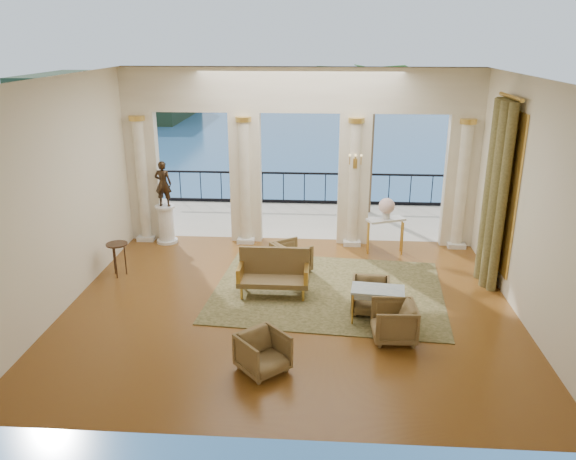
# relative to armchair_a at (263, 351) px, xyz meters

# --- Properties ---
(floor) EXTENTS (9.00, 9.00, 0.00)m
(floor) POSITION_rel_armchair_a_xyz_m (0.29, 2.36, -0.37)
(floor) COLOR #51230F
(floor) RESTS_ON ground
(room_walls) EXTENTS (9.00, 9.00, 9.00)m
(room_walls) POSITION_rel_armchair_a_xyz_m (0.29, 1.24, 2.51)
(room_walls) COLOR white
(room_walls) RESTS_ON ground
(arcade) EXTENTS (9.00, 0.56, 4.50)m
(arcade) POSITION_rel_armchair_a_xyz_m (0.29, 6.18, 2.22)
(arcade) COLOR beige
(arcade) RESTS_ON ground
(terrace) EXTENTS (10.00, 3.60, 0.10)m
(terrace) POSITION_rel_armchair_a_xyz_m (0.29, 8.16, -0.42)
(terrace) COLOR #B2A893
(terrace) RESTS_ON ground
(balustrade) EXTENTS (9.00, 0.06, 1.03)m
(balustrade) POSITION_rel_armchair_a_xyz_m (0.29, 9.76, 0.04)
(balustrade) COLOR black
(balustrade) RESTS_ON terrace
(palm_tree) EXTENTS (2.00, 2.00, 4.50)m
(palm_tree) POSITION_rel_armchair_a_xyz_m (2.29, 8.96, 3.72)
(palm_tree) COLOR #4C3823
(palm_tree) RESTS_ON terrace
(headland) EXTENTS (22.00, 18.00, 6.00)m
(headland) POSITION_rel_armchair_a_xyz_m (-29.71, 72.36, -3.37)
(headland) COLOR black
(headland) RESTS_ON sea
(sea) EXTENTS (160.00, 160.00, 0.00)m
(sea) POSITION_rel_armchair_a_xyz_m (0.29, 62.36, -6.37)
(sea) COLOR #225C9A
(sea) RESTS_ON ground
(curtain) EXTENTS (0.33, 1.40, 4.09)m
(curtain) POSITION_rel_armchair_a_xyz_m (4.58, 3.86, 1.65)
(curtain) COLOR brown
(curtain) RESTS_ON ground
(window_frame) EXTENTS (0.04, 1.60, 3.40)m
(window_frame) POSITION_rel_armchair_a_xyz_m (4.76, 3.86, 1.73)
(window_frame) COLOR gold
(window_frame) RESTS_ON room_walls
(wall_sconce) EXTENTS (0.30, 0.11, 0.33)m
(wall_sconce) POSITION_rel_armchair_a_xyz_m (1.69, 5.87, 1.86)
(wall_sconce) COLOR gold
(wall_sconce) RESTS_ON arcade
(rug) EXTENTS (5.15, 4.16, 0.02)m
(rug) POSITION_rel_armchair_a_xyz_m (1.07, 3.12, -0.36)
(rug) COLOR #303417
(rug) RESTS_ON ground
(armchair_a) EXTENTS (0.98, 0.97, 0.73)m
(armchair_a) POSITION_rel_armchair_a_xyz_m (0.00, 0.00, 0.00)
(armchair_a) COLOR #48391E
(armchair_a) RESTS_ON ground
(armchair_b) EXTENTS (0.79, 0.75, 0.75)m
(armchair_b) POSITION_rel_armchair_a_xyz_m (1.90, 2.21, 0.01)
(armchair_b) COLOR #48391E
(armchair_b) RESTS_ON ground
(armchair_c) EXTENTS (0.74, 0.78, 0.78)m
(armchair_c) POSITION_rel_armchair_a_xyz_m (2.24, 1.16, 0.02)
(armchair_c) COLOR #48391E
(armchair_c) RESTS_ON ground
(armchair_d) EXTENTS (1.01, 1.02, 0.77)m
(armchair_d) POSITION_rel_armchair_a_xyz_m (0.22, 4.14, 0.02)
(armchair_d) COLOR #48391E
(armchair_d) RESTS_ON ground
(settee) EXTENTS (1.49, 0.64, 0.99)m
(settee) POSITION_rel_armchair_a_xyz_m (-0.09, 2.92, 0.12)
(settee) COLOR #48391E
(settee) RESTS_ON ground
(game_table) EXTENTS (1.05, 0.65, 0.68)m
(game_table) POSITION_rel_armchair_a_xyz_m (2.00, 1.84, 0.24)
(game_table) COLOR #93ACBA
(game_table) RESTS_ON ground
(pedestal) EXTENTS (0.55, 0.55, 1.01)m
(pedestal) POSITION_rel_armchair_a_xyz_m (-3.21, 5.86, 0.12)
(pedestal) COLOR silver
(pedestal) RESTS_ON ground
(statue) EXTENTS (0.44, 0.30, 1.19)m
(statue) POSITION_rel_armchair_a_xyz_m (-3.21, 5.86, 1.24)
(statue) COLOR #2F2115
(statue) RESTS_ON pedestal
(console_table) EXTENTS (1.02, 0.70, 0.90)m
(console_table) POSITION_rel_armchair_a_xyz_m (2.49, 5.50, 0.38)
(console_table) COLOR silver
(console_table) RESTS_ON ground
(urn) EXTENTS (0.40, 0.40, 0.53)m
(urn) POSITION_rel_armchair_a_xyz_m (2.49, 5.50, 0.83)
(urn) COLOR silver
(urn) RESTS_ON console_table
(side_table) EXTENTS (0.48, 0.48, 0.78)m
(side_table) POSITION_rel_armchair_a_xyz_m (-3.71, 3.63, 0.30)
(side_table) COLOR black
(side_table) RESTS_ON ground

